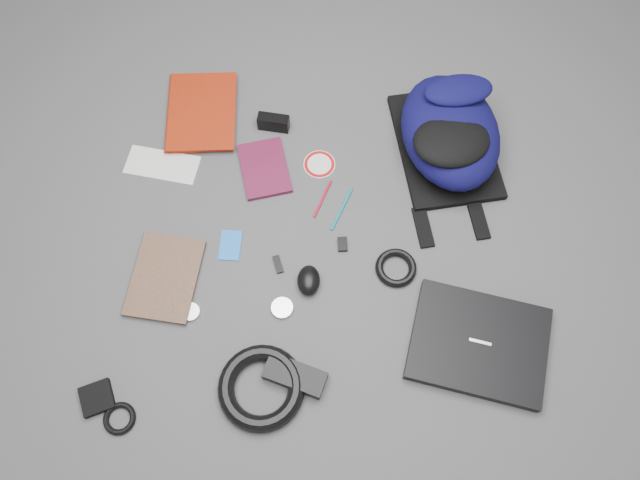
{
  "coord_description": "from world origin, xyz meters",
  "views": [
    {
      "loc": [
        0.01,
        -0.65,
        1.53
      ],
      "look_at": [
        0.0,
        0.0,
        0.02
      ],
      "focal_mm": 35.0,
      "sensor_mm": 36.0,
      "label": 1
    }
  ],
  "objects_px": {
    "textbook_red": "(167,113)",
    "dvd_case": "(264,169)",
    "laptop": "(479,344)",
    "backpack": "(450,132)",
    "comic_book": "(133,273)",
    "pouch": "(97,398)",
    "compact_camera": "(274,122)",
    "power_brick": "(295,376)",
    "mouse": "(309,280)"
  },
  "relations": [
    {
      "from": "comic_book",
      "to": "dvd_case",
      "type": "height_order",
      "value": "comic_book"
    },
    {
      "from": "laptop",
      "to": "pouch",
      "type": "relative_size",
      "value": 4.44
    },
    {
      "from": "power_brick",
      "to": "pouch",
      "type": "distance_m",
      "value": 0.48
    },
    {
      "from": "comic_book",
      "to": "pouch",
      "type": "xyz_separation_m",
      "value": [
        -0.05,
        -0.32,
        0.0
      ]
    },
    {
      "from": "laptop",
      "to": "dvd_case",
      "type": "xyz_separation_m",
      "value": [
        -0.55,
        0.5,
        -0.01
      ]
    },
    {
      "from": "textbook_red",
      "to": "pouch",
      "type": "height_order",
      "value": "textbook_red"
    },
    {
      "from": "power_brick",
      "to": "comic_book",
      "type": "bearing_deg",
      "value": 167.98
    },
    {
      "from": "dvd_case",
      "to": "compact_camera",
      "type": "xyz_separation_m",
      "value": [
        0.02,
        0.14,
        0.02
      ]
    },
    {
      "from": "textbook_red",
      "to": "comic_book",
      "type": "bearing_deg",
      "value": -96.49
    },
    {
      "from": "laptop",
      "to": "pouch",
      "type": "xyz_separation_m",
      "value": [
        -0.93,
        -0.14,
        -0.01
      ]
    },
    {
      "from": "compact_camera",
      "to": "dvd_case",
      "type": "bearing_deg",
      "value": -89.87
    },
    {
      "from": "backpack",
      "to": "dvd_case",
      "type": "relative_size",
      "value": 2.3
    },
    {
      "from": "laptop",
      "to": "dvd_case",
      "type": "relative_size",
      "value": 1.85
    },
    {
      "from": "backpack",
      "to": "mouse",
      "type": "height_order",
      "value": "backpack"
    },
    {
      "from": "compact_camera",
      "to": "power_brick",
      "type": "xyz_separation_m",
      "value": [
        0.08,
        -0.72,
        -0.01
      ]
    },
    {
      "from": "textbook_red",
      "to": "compact_camera",
      "type": "xyz_separation_m",
      "value": [
        0.31,
        -0.03,
        0.01
      ]
    },
    {
      "from": "comic_book",
      "to": "compact_camera",
      "type": "height_order",
      "value": "compact_camera"
    },
    {
      "from": "backpack",
      "to": "textbook_red",
      "type": "xyz_separation_m",
      "value": [
        -0.8,
        0.1,
        -0.07
      ]
    },
    {
      "from": "laptop",
      "to": "comic_book",
      "type": "xyz_separation_m",
      "value": [
        -0.88,
        0.18,
        -0.01
      ]
    },
    {
      "from": "compact_camera",
      "to": "backpack",
      "type": "bearing_deg",
      "value": 1.19
    },
    {
      "from": "backpack",
      "to": "laptop",
      "type": "height_order",
      "value": "backpack"
    },
    {
      "from": "dvd_case",
      "to": "mouse",
      "type": "xyz_separation_m",
      "value": [
        0.13,
        -0.34,
        0.01
      ]
    },
    {
      "from": "laptop",
      "to": "dvd_case",
      "type": "bearing_deg",
      "value": 151.87
    },
    {
      "from": "backpack",
      "to": "textbook_red",
      "type": "distance_m",
      "value": 0.81
    },
    {
      "from": "pouch",
      "to": "textbook_red",
      "type": "bearing_deg",
      "value": 84.27
    },
    {
      "from": "laptop",
      "to": "comic_book",
      "type": "relative_size",
      "value": 1.42
    },
    {
      "from": "mouse",
      "to": "power_brick",
      "type": "relative_size",
      "value": 0.55
    },
    {
      "from": "backpack",
      "to": "dvd_case",
      "type": "xyz_separation_m",
      "value": [
        -0.51,
        -0.08,
        -0.08
      ]
    },
    {
      "from": "mouse",
      "to": "comic_book",
      "type": "bearing_deg",
      "value": 178.01
    },
    {
      "from": "textbook_red",
      "to": "comic_book",
      "type": "xyz_separation_m",
      "value": [
        -0.04,
        -0.49,
        -0.01
      ]
    },
    {
      "from": "laptop",
      "to": "power_brick",
      "type": "distance_m",
      "value": 0.46
    },
    {
      "from": "laptop",
      "to": "compact_camera",
      "type": "xyz_separation_m",
      "value": [
        -0.53,
        0.64,
        0.01
      ]
    },
    {
      "from": "textbook_red",
      "to": "compact_camera",
      "type": "height_order",
      "value": "compact_camera"
    },
    {
      "from": "power_brick",
      "to": "pouch",
      "type": "relative_size",
      "value": 2.01
    },
    {
      "from": "textbook_red",
      "to": "dvd_case",
      "type": "distance_m",
      "value": 0.34
    },
    {
      "from": "backpack",
      "to": "textbook_red",
      "type": "relative_size",
      "value": 1.52
    },
    {
      "from": "textbook_red",
      "to": "compact_camera",
      "type": "bearing_deg",
      "value": -8.68
    },
    {
      "from": "laptop",
      "to": "compact_camera",
      "type": "relative_size",
      "value": 3.7
    },
    {
      "from": "textbook_red",
      "to": "pouch",
      "type": "distance_m",
      "value": 0.82
    },
    {
      "from": "backpack",
      "to": "power_brick",
      "type": "xyz_separation_m",
      "value": [
        -0.41,
        -0.66,
        -0.07
      ]
    },
    {
      "from": "compact_camera",
      "to": "mouse",
      "type": "relative_size",
      "value": 1.08
    },
    {
      "from": "pouch",
      "to": "laptop",
      "type": "bearing_deg",
      "value": 8.69
    },
    {
      "from": "dvd_case",
      "to": "power_brick",
      "type": "distance_m",
      "value": 0.59
    },
    {
      "from": "textbook_red",
      "to": "dvd_case",
      "type": "relative_size",
      "value": 1.51
    },
    {
      "from": "compact_camera",
      "to": "power_brick",
      "type": "height_order",
      "value": "compact_camera"
    },
    {
      "from": "power_brick",
      "to": "pouch",
      "type": "bearing_deg",
      "value": -153.6
    },
    {
      "from": "pouch",
      "to": "backpack",
      "type": "bearing_deg",
      "value": 38.93
    },
    {
      "from": "textbook_red",
      "to": "mouse",
      "type": "bearing_deg",
      "value": -52.89
    },
    {
      "from": "dvd_case",
      "to": "power_brick",
      "type": "height_order",
      "value": "power_brick"
    },
    {
      "from": "backpack",
      "to": "laptop",
      "type": "bearing_deg",
      "value": -95.26
    }
  ]
}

